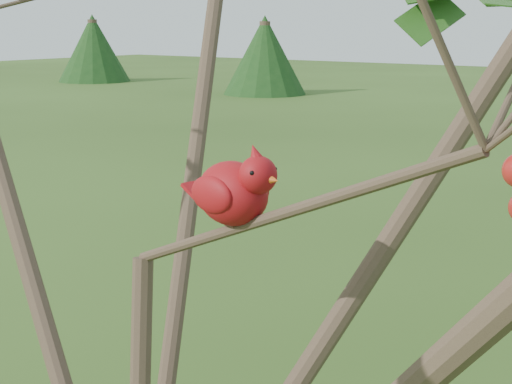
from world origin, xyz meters
TOP-DOWN VIEW (x-y plane):
  - crabapple_tree at (0.03, -0.02)m, footprint 2.35×2.05m
  - cardinal at (0.16, 0.08)m, footprint 0.20×0.11m

SIDE VIEW (x-z plane):
  - cardinal at x=0.16m, z-range 2.03..2.17m
  - crabapple_tree at x=0.03m, z-range 0.65..3.60m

